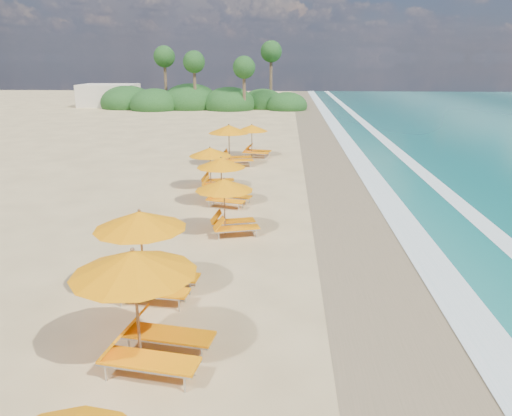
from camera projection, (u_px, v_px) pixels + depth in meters
The scene contains 12 objects.
ground at pixel (256, 241), 16.90m from camera, with size 160.00×160.00×0.00m, color #D7B77E.
wet_sand at pixel (373, 244), 16.67m from camera, with size 4.00×160.00×0.01m, color #8C7453.
surf_foam at pixel (455, 245), 16.50m from camera, with size 4.00×160.00×0.01m.
station_2 at pixel (145, 300), 9.77m from camera, with size 3.01×2.86×2.54m.
station_3 at pixel (149, 248), 12.65m from camera, with size 2.76×2.60×2.40m.
station_4 at pixel (229, 202), 17.32m from camera, with size 2.59×2.51×2.07m.
station_5 at pixel (225, 178), 20.73m from camera, with size 2.64×2.57×2.10m.
station_6 at pixel (214, 165), 23.40m from camera, with size 2.48×2.37×2.05m.
station_7 at pixel (232, 142), 28.49m from camera, with size 2.88×2.74×2.43m.
station_8 at pixel (254, 138), 31.09m from camera, with size 2.50×2.39×2.08m.
treeline at pixel (198, 101), 60.62m from camera, with size 25.80×8.80×9.74m.
beach_building at pixel (109, 95), 63.58m from camera, with size 7.00×5.00×2.80m, color beige.
Camera 1 is at (0.96, -15.79, 6.04)m, focal length 34.48 mm.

